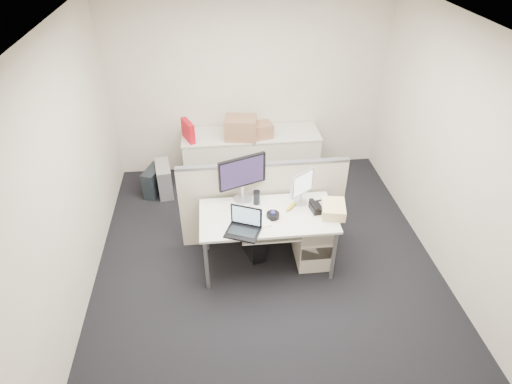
{
  "coord_description": "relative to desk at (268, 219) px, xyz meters",
  "views": [
    {
      "loc": [
        -0.52,
        -3.67,
        3.65
      ],
      "look_at": [
        -0.11,
        0.15,
        0.94
      ],
      "focal_mm": 30.0,
      "sensor_mm": 36.0,
      "label": 1
    }
  ],
  "objects": [
    {
      "name": "cardboard_box_left",
      "position": [
        -0.16,
        1.81,
        0.22
      ],
      "size": [
        0.49,
        0.39,
        0.33
      ],
      "primitive_type": "cube",
      "rotation": [
        0.0,
        0.0,
        -0.14
      ],
      "color": "#8E6848",
      "rests_on": "back_counter"
    },
    {
      "name": "paper_stack",
      "position": [
        -0.12,
        -0.08,
        0.07
      ],
      "size": [
        0.3,
        0.35,
        0.01
      ],
      "primitive_type": "cube",
      "rotation": [
        0.0,
        0.0,
        0.26
      ],
      "color": "silver",
      "rests_on": "desk"
    },
    {
      "name": "pc_tower_desk",
      "position": [
        -0.15,
        0.2,
        -0.46
      ],
      "size": [
        0.29,
        0.46,
        0.4
      ],
      "primitive_type": "cube",
      "rotation": [
        0.0,
        0.0,
        0.29
      ],
      "color": "black",
      "rests_on": "floor"
    },
    {
      "name": "travel_mug",
      "position": [
        -0.1,
        0.22,
        0.14
      ],
      "size": [
        0.08,
        0.08,
        0.16
      ],
      "primitive_type": "cylinder",
      "rotation": [
        0.0,
        0.0,
        -0.03
      ],
      "color": "black",
      "rests_on": "desk"
    },
    {
      "name": "ceiling",
      "position": [
        0.0,
        0.0,
        2.04
      ],
      "size": [
        4.0,
        4.5,
        0.01
      ],
      "primitive_type": "cube",
      "color": "white",
      "rests_on": "ground"
    },
    {
      "name": "sticky_pad",
      "position": [
        -0.05,
        0.0,
        0.07
      ],
      "size": [
        0.1,
        0.1,
        0.01
      ],
      "primitive_type": "cube",
      "rotation": [
        0.0,
        0.0,
        0.29
      ],
      "color": "#E6EE4B",
      "rests_on": "desk"
    },
    {
      "name": "keyboard",
      "position": [
        -0.05,
        -0.14,
        -0.02
      ],
      "size": [
        0.48,
        0.24,
        0.03
      ],
      "primitive_type": "cube",
      "rotation": [
        0.0,
        0.0,
        -0.18
      ],
      "color": "black",
      "rests_on": "keyboard_tray"
    },
    {
      "name": "wall_left",
      "position": [
        -2.0,
        0.0,
        0.69
      ],
      "size": [
        0.02,
        4.5,
        2.7
      ],
      "primitive_type": "cube",
      "color": "beige",
      "rests_on": "ground"
    },
    {
      "name": "back_counter",
      "position": [
        0.0,
        1.93,
        -0.3
      ],
      "size": [
        2.0,
        0.6,
        0.72
      ],
      "primitive_type": "cube",
      "color": "#BEB6A0",
      "rests_on": "floor"
    },
    {
      "name": "cardboard_box_right",
      "position": [
        0.13,
        1.81,
        0.17
      ],
      "size": [
        0.37,
        0.32,
        0.23
      ],
      "primitive_type": "cube",
      "rotation": [
        0.0,
        0.0,
        0.23
      ],
      "color": "#8E6848",
      "rests_on": "back_counter"
    },
    {
      "name": "cubicle_partition",
      "position": [
        0.0,
        0.45,
        -0.11
      ],
      "size": [
        2.0,
        0.06,
        1.1
      ],
      "primitive_type": "cube",
      "color": "beige",
      "rests_on": "floor"
    },
    {
      "name": "desk_phone",
      "position": [
        0.6,
        0.03,
        0.1
      ],
      "size": [
        0.25,
        0.22,
        0.07
      ],
      "primitive_type": "cube",
      "rotation": [
        0.0,
        0.0,
        0.16
      ],
      "color": "black",
      "rests_on": "desk"
    },
    {
      "name": "pc_tower_spare_silver",
      "position": [
        -1.3,
        1.63,
        -0.44
      ],
      "size": [
        0.27,
        0.51,
        0.46
      ],
      "primitive_type": "cube",
      "rotation": [
        0.0,
        0.0,
        0.15
      ],
      "color": "#B7B7BC",
      "rests_on": "floor"
    },
    {
      "name": "keyboard_tray",
      "position": [
        0.0,
        -0.18,
        -0.04
      ],
      "size": [
        0.62,
        0.32,
        0.02
      ],
      "primitive_type": "cube",
      "color": "white",
      "rests_on": "desk"
    },
    {
      "name": "wall_front",
      "position": [
        0.0,
        -2.25,
        0.69
      ],
      "size": [
        4.0,
        0.02,
        2.7
      ],
      "primitive_type": "cube",
      "color": "beige",
      "rests_on": "ground"
    },
    {
      "name": "floor",
      "position": [
        0.0,
        0.0,
        -0.67
      ],
      "size": [
        4.0,
        4.5,
        0.01
      ],
      "primitive_type": "cube",
      "color": "black",
      "rests_on": "ground"
    },
    {
      "name": "monitor_main",
      "position": [
        -0.25,
        0.32,
        0.35
      ],
      "size": [
        0.6,
        0.4,
        0.56
      ],
      "primitive_type": "cube",
      "rotation": [
        0.0,
        0.0,
        0.36
      ],
      "color": "black",
      "rests_on": "desk"
    },
    {
      "name": "wall_back",
      "position": [
        0.0,
        2.25,
        0.69
      ],
      "size": [
        4.0,
        0.02,
        2.7
      ],
      "primitive_type": "cube",
      "color": "beige",
      "rests_on": "ground"
    },
    {
      "name": "cellphone",
      "position": [
        -0.15,
        0.05,
        0.07
      ],
      "size": [
        0.08,
        0.11,
        0.01
      ],
      "primitive_type": "cube",
      "rotation": [
        0.0,
        0.0,
        -0.24
      ],
      "color": "black",
      "rests_on": "desk"
    },
    {
      "name": "pc_tower_spare_dark",
      "position": [
        -1.45,
        1.63,
        -0.46
      ],
      "size": [
        0.31,
        0.47,
        0.41
      ],
      "primitive_type": "cube",
      "rotation": [
        0.0,
        0.0,
        -0.34
      ],
      "color": "black",
      "rests_on": "floor"
    },
    {
      "name": "drawer_pedestal",
      "position": [
        0.55,
        0.05,
        -0.34
      ],
      "size": [
        0.4,
        0.55,
        0.65
      ],
      "primitive_type": "cube",
      "color": "#BEB6A0",
      "rests_on": "floor"
    },
    {
      "name": "trackball",
      "position": [
        0.05,
        -0.05,
        0.09
      ],
      "size": [
        0.15,
        0.15,
        0.05
      ],
      "primitive_type": "cylinder",
      "rotation": [
        0.0,
        0.0,
        -0.07
      ],
      "color": "black",
      "rests_on": "desk"
    },
    {
      "name": "desk",
      "position": [
        0.0,
        0.0,
        0.0
      ],
      "size": [
        1.5,
        0.75,
        0.73
      ],
      "color": "white",
      "rests_on": "floor"
    },
    {
      "name": "red_binder",
      "position": [
        -0.9,
        1.83,
        0.21
      ],
      "size": [
        0.2,
        0.33,
        0.31
      ],
      "primitive_type": "cube",
      "rotation": [
        0.0,
        0.0,
        0.4
      ],
      "color": "#B90B18",
      "rests_on": "back_counter"
    },
    {
      "name": "monitor_small",
      "position": [
        0.4,
        0.18,
        0.27
      ],
      "size": [
        0.36,
        0.33,
        0.4
      ],
      "primitive_type": "cube",
      "rotation": [
        0.0,
        0.0,
        0.64
      ],
      "color": "#B7B7BC",
      "rests_on": "desk"
    },
    {
      "name": "banana",
      "position": [
        0.28,
        0.1,
        0.09
      ],
      "size": [
        0.17,
        0.18,
        0.04
      ],
      "primitive_type": "ellipsoid",
      "rotation": [
        0.0,
        0.0,
        0.82
      ],
      "color": "gold",
      "rests_on": "desk"
    },
    {
      "name": "manila_folders",
      "position": [
        0.72,
        -0.05,
        0.13
      ],
      "size": [
        0.31,
        0.36,
        0.12
      ],
      "primitive_type": "cube",
      "rotation": [
        0.0,
        0.0,
        -0.19
      ],
      "color": "#E5BD8D",
      "rests_on": "desk"
    },
    {
      "name": "wall_right",
      "position": [
        2.0,
        0.0,
        0.69
      ],
      "size": [
        0.02,
        4.5,
        2.7
      ],
      "primitive_type": "cube",
      "color": "beige",
      "rests_on": "ground"
    },
    {
      "name": "laptop",
      "position": [
        -0.3,
        -0.28,
        0.19
      ],
      "size": [
        0.42,
        0.37,
        0.26
      ],
      "primitive_type": "cube",
      "rotation": [
        0.0,
        0.0,
        -0.4
      ],
      "color": "black",
      "rests_on": "desk"
    }
  ]
}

